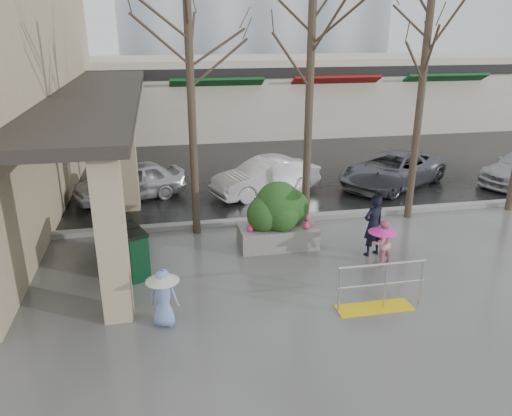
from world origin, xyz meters
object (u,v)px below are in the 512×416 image
object	(u,v)px
tree_west	(189,46)
car_c	(392,169)
tree_midwest	(311,39)
planter	(278,216)
handrail	(378,292)
tree_mideast	(426,53)
child_blue	(163,293)
news_boxes	(126,244)
car_b	(266,177)
car_a	(130,181)
child_pink	(382,239)
woman	(375,203)

from	to	relation	value
tree_west	car_c	distance (m)	9.19
tree_midwest	planter	distance (m)	4.71
tree_west	tree_midwest	distance (m)	3.20
planter	handrail	bearing A→B (deg)	-69.44
tree_mideast	tree_west	bearing A→B (deg)	-180.00
child_blue	tree_midwest	bearing A→B (deg)	-113.37
news_boxes	car_c	bearing A→B (deg)	7.24
tree_midwest	tree_mideast	bearing A→B (deg)	-0.00
car_b	planter	bearing A→B (deg)	-27.43
tree_midwest	car_a	bearing A→B (deg)	146.61
child_pink	tree_west	bearing A→B (deg)	-49.68
tree_mideast	planter	world-z (taller)	tree_mideast
child_blue	car_b	distance (m)	8.45
car_b	car_c	xyz separation A→B (m)	(4.76, 0.05, 0.00)
tree_midwest	child_pink	size ratio (longest dim) A/B	6.08
woman	child_blue	bearing A→B (deg)	4.78
car_a	car_c	size ratio (longest dim) A/B	0.82
child_pink	woman	bearing A→B (deg)	-106.24
handrail	planter	size ratio (longest dim) A/B	0.93
tree_midwest	woman	bearing A→B (deg)	-64.97
handrail	tree_west	size ratio (longest dim) A/B	0.28
tree_west	woman	size ratio (longest dim) A/B	3.07
car_a	tree_midwest	bearing A→B (deg)	39.36
car_a	planter	bearing A→B (deg)	23.13
handrail	tree_west	distance (m)	7.52
news_boxes	car_a	xyz separation A→B (m)	(-0.13, 5.19, 0.05)
tree_west	news_boxes	xyz separation A→B (m)	(-1.84, -1.78, -4.50)
news_boxes	car_b	xyz separation A→B (m)	(4.50, 4.83, 0.05)
planter	car_b	world-z (taller)	planter
tree_west	car_b	world-z (taller)	tree_west
tree_midwest	child_pink	distance (m)	5.51
tree_mideast	child_blue	bearing A→B (deg)	-148.65
car_c	tree_midwest	bearing A→B (deg)	-84.17
planter	child_blue	bearing A→B (deg)	-133.28
car_a	car_c	xyz separation A→B (m)	(9.38, -0.31, 0.00)
child_blue	news_boxes	xyz separation A→B (m)	(-0.84, 2.79, -0.12)
tree_mideast	woman	xyz separation A→B (m)	(-2.21, -2.33, -3.45)
planter	news_boxes	distance (m)	3.93
tree_west	car_b	size ratio (longest dim) A/B	1.78
car_b	woman	bearing A→B (deg)	-2.72
woman	tree_west	bearing A→B (deg)	-46.69
tree_west	car_c	size ratio (longest dim) A/B	1.50
tree_west	child_blue	bearing A→B (deg)	-102.35
handrail	car_b	world-z (taller)	car_b
car_c	woman	bearing A→B (deg)	-60.43
news_boxes	tree_midwest	bearing A→B (deg)	-1.04
handrail	child_pink	size ratio (longest dim) A/B	1.65
tree_west	car_a	world-z (taller)	tree_west
tree_mideast	child_blue	world-z (taller)	tree_mideast
woman	child_blue	world-z (taller)	woman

